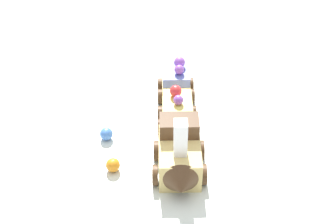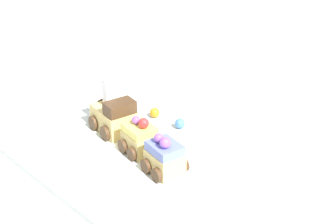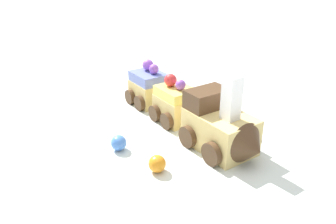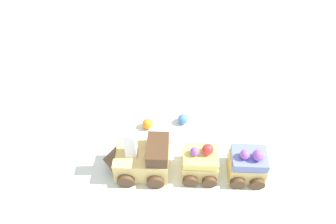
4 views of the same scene
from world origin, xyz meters
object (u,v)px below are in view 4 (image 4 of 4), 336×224
cake_car_lemon (200,163)px  gumball_blue (183,119)px  gumball_orange (148,124)px  cake_car_blueberry (247,165)px  cake_train_locomotive (138,159)px

cake_car_lemon → gumball_blue: size_ratio=3.51×
cake_car_lemon → gumball_orange: bearing=-44.4°
cake_car_lemon → gumball_orange: (0.08, -0.11, -0.02)m
gumball_orange → cake_car_blueberry: bearing=141.7°
cake_car_blueberry → gumball_orange: bearing=-28.6°
gumball_blue → gumball_orange: same height
cake_train_locomotive → gumball_blue: size_ratio=5.84×
cake_train_locomotive → cake_car_lemon: bearing=-180.0°
gumball_blue → gumball_orange: size_ratio=0.99×
gumball_blue → gumball_orange: bearing=3.0°
cake_car_blueberry → gumball_blue: bearing=-45.8°
cake_train_locomotive → cake_car_blueberry: size_ratio=1.62×
cake_car_blueberry → cake_car_lemon: bearing=-0.3°
gumball_orange → cake_car_lemon: bearing=125.8°
gumball_orange → cake_train_locomotive: bearing=76.1°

